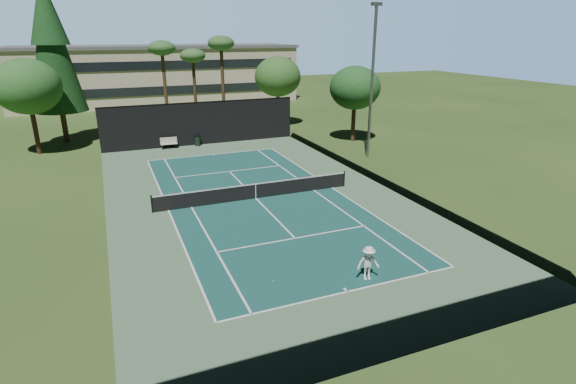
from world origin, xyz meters
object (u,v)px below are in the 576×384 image
tennis_net (256,190)px  tennis_ball_d (145,186)px  park_bench (169,143)px  tennis_ball_a (274,281)px  tennis_ball_b (243,184)px  player (368,263)px  trash_bin (198,141)px  tennis_ball_c (250,189)px

tennis_net → tennis_ball_d: (-6.32, 5.19, -0.53)m
tennis_ball_d → park_bench: (3.14, 10.38, 0.52)m
tennis_ball_a → tennis_ball_b: (2.56, 12.94, 0.01)m
tennis_ball_a → park_bench: park_bench is taller
player → tennis_ball_b: bearing=106.6°
trash_bin → player: bearing=-86.1°
tennis_net → trash_bin: (-0.53, 15.64, -0.08)m
park_bench → tennis_net: bearing=-78.4°
tennis_net → tennis_ball_a: tennis_net is taller
player → park_bench: (-4.49, 26.86, -0.23)m
tennis_ball_a → park_bench: 25.55m
player → tennis_ball_d: (-7.62, 16.48, -0.74)m
tennis_ball_b → tennis_ball_d: tennis_ball_b is taller
tennis_ball_b → tennis_ball_d: 6.75m
park_bench → tennis_ball_b: bearing=-75.6°
tennis_net → tennis_ball_a: (-2.51, -9.97, -0.53)m
tennis_ball_d → park_bench: size_ratio=0.04×
tennis_ball_c → tennis_ball_d: same height
tennis_ball_b → tennis_ball_d: size_ratio=1.13×
trash_bin → tennis_ball_a: bearing=-94.4°
trash_bin → tennis_net: bearing=-88.1°
tennis_ball_a → park_bench: size_ratio=0.04×
tennis_ball_b → park_bench: 13.01m
tennis_net → tennis_ball_b: size_ratio=179.93×
tennis_ball_c → player: bearing=-85.2°
tennis_ball_b → park_bench: (-3.23, 12.59, 0.51)m
tennis_ball_c → park_bench: 14.08m
player → tennis_ball_a: (-3.82, 1.33, -0.74)m
tennis_ball_a → park_bench: bearing=91.5°
tennis_ball_a → trash_bin: (1.99, 25.61, 0.45)m
player → trash_bin: player is taller
tennis_net → tennis_ball_d: size_ratio=202.75×
tennis_ball_d → park_bench: bearing=73.2°
player → tennis_ball_c: player is taller
player → tennis_ball_c: size_ratio=24.51×
park_bench → tennis_ball_d: bearing=-106.8°
park_bench → tennis_ball_a: bearing=-88.5°
trash_bin → tennis_ball_d: bearing=-119.0°
player → tennis_ball_d: 18.18m
player → tennis_ball_b: size_ratio=21.61×
tennis_ball_b → tennis_ball_c: 1.08m
tennis_ball_b → tennis_ball_d: (-6.37, 2.21, -0.00)m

